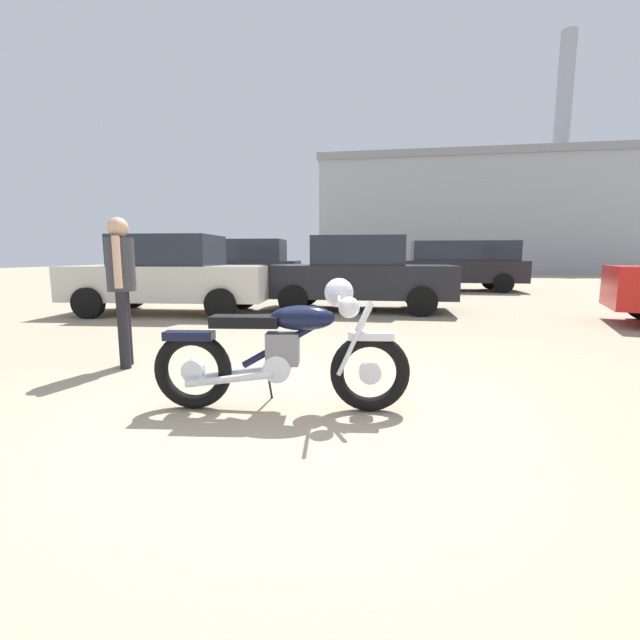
# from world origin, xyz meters

# --- Properties ---
(ground_plane) EXTENTS (80.00, 80.00, 0.00)m
(ground_plane) POSITION_xyz_m (0.00, 0.00, 0.00)
(ground_plane) COLOR gray
(vintage_motorcycle) EXTENTS (2.05, 0.81, 1.07)m
(vintage_motorcycle) POSITION_xyz_m (-0.11, 0.05, 0.49)
(vintage_motorcycle) COLOR black
(vintage_motorcycle) RESTS_ON ground_plane
(bystander) EXTENTS (0.30, 0.41, 1.66)m
(bystander) POSITION_xyz_m (-2.32, 0.86, 1.02)
(bystander) COLOR black
(bystander) RESTS_ON ground_plane
(dark_sedan_left) EXTENTS (4.37, 2.30, 1.67)m
(dark_sedan_left) POSITION_xyz_m (-0.65, 6.53, 0.84)
(dark_sedan_left) COLOR black
(dark_sedan_left) RESTS_ON ground_plane
(blue_hatchback_right) EXTENTS (4.45, 2.50, 1.67)m
(blue_hatchback_right) POSITION_xyz_m (-4.46, 4.94, 0.84)
(blue_hatchback_right) COLOR black
(blue_hatchback_right) RESTS_ON ground_plane
(silver_sedan_mid) EXTENTS (4.13, 2.33, 1.78)m
(silver_sedan_mid) POSITION_xyz_m (-5.32, 10.51, 0.92)
(silver_sedan_mid) COLOR black
(silver_sedan_mid) RESTS_ON ground_plane
(pale_sedan_back) EXTENTS (4.87, 2.38, 1.74)m
(pale_sedan_back) POSITION_xyz_m (1.76, 12.90, 0.94)
(pale_sedan_back) COLOR black
(pale_sedan_back) RESTS_ON ground_plane
(industrial_building) EXTENTS (24.61, 13.89, 17.36)m
(industrial_building) POSITION_xyz_m (4.02, 33.57, 4.18)
(industrial_building) COLOR #9EA0A8
(industrial_building) RESTS_ON ground_plane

